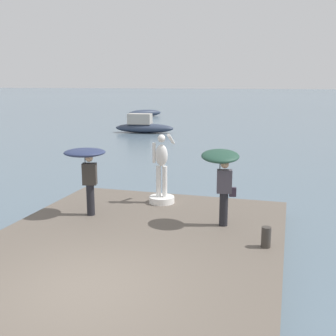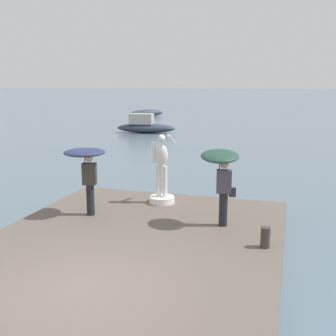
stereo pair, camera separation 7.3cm
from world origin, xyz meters
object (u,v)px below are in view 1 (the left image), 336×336
at_px(boat_near, 143,126).
at_px(onlooker_right, 222,168).
at_px(statue_white_figure, 162,179).
at_px(mooring_bollard, 266,237).
at_px(onlooker_left, 86,161).
at_px(boat_mid, 145,113).

bearing_deg(boat_near, onlooker_right, -65.63).
bearing_deg(statue_white_figure, mooring_bollard, -39.91).
bearing_deg(boat_near, onlooker_left, -74.42).
xyz_separation_m(onlooker_left, boat_mid, (-11.33, 37.18, -1.53)).
distance_m(statue_white_figure, onlooker_left, 2.51).
distance_m(boat_near, boat_mid, 16.25).
bearing_deg(boat_mid, onlooker_left, -73.05).
height_order(onlooker_left, mooring_bollard, onlooker_left).
distance_m(mooring_bollard, boat_mid, 41.55).
relative_size(onlooker_left, boat_mid, 0.48).
height_order(onlooker_right, boat_mid, onlooker_right).
bearing_deg(statue_white_figure, boat_mid, 110.09).
bearing_deg(statue_white_figure, onlooker_left, -133.55).
distance_m(onlooker_right, boat_near, 23.79).
xyz_separation_m(mooring_bollard, boat_near, (-11.03, 22.84, -0.08)).
distance_m(statue_white_figure, boat_mid, 37.76).
height_order(onlooker_left, boat_mid, onlooker_left).
height_order(statue_white_figure, boat_mid, statue_white_figure).
relative_size(onlooker_right, mooring_bollard, 4.22).
height_order(statue_white_figure, onlooker_right, statue_white_figure).
xyz_separation_m(statue_white_figure, onlooker_right, (2.08, -1.56, 0.77)).
relative_size(statue_white_figure, onlooker_left, 1.15).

